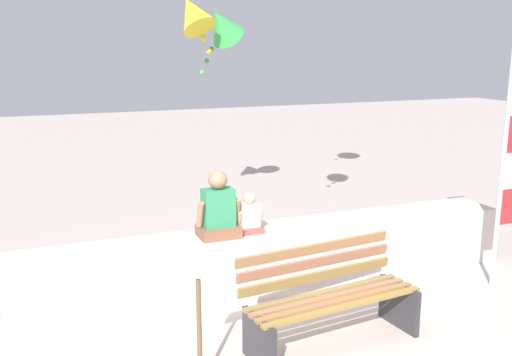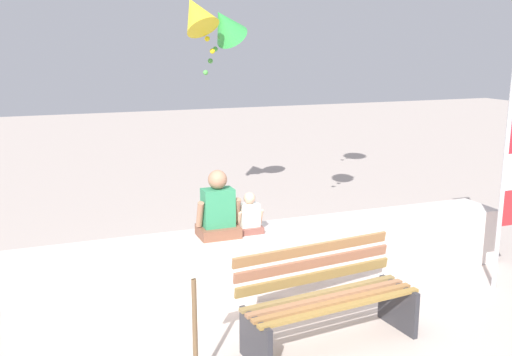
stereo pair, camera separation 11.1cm
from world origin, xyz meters
The scene contains 8 objects.
ground_plane centered at (0.00, 0.00, 0.00)m, with size 40.00×40.00×0.00m, color #B6A69C.
seawall_ledge centered at (0.00, 1.21, 0.34)m, with size 5.74×0.64×0.69m, color beige.
park_bench centered at (-0.08, -0.12, 0.42)m, with size 1.72×0.78×0.88m.
person_adult centered at (-0.70, 1.19, 0.97)m, with size 0.47×0.35×0.73m.
person_child centered at (-0.35, 1.19, 0.86)m, with size 0.30×0.22×0.45m.
kite_green centered at (0.35, 4.11, 2.99)m, with size 0.88×0.82×1.12m.
kite_yellow centered at (-0.12, 4.02, 3.14)m, with size 0.76×0.86×0.94m.
sign_post centered at (-1.40, -0.41, 0.67)m, with size 0.24×0.06×1.12m.
Camera 1 is at (-2.55, -4.44, 2.68)m, focal length 40.76 mm.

